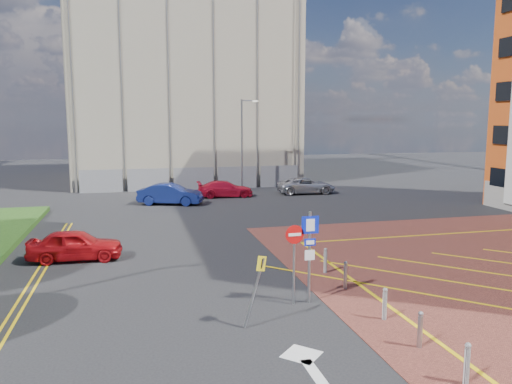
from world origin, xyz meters
name	(u,v)px	position (x,y,z in m)	size (l,w,h in m)	color
ground	(305,315)	(0.00, 0.00, 0.00)	(140.00, 140.00, 0.00)	black
lamp_back	(243,142)	(4.08, 28.00, 4.36)	(1.53, 0.16, 8.00)	#9EA0A8
sign_cluster	(304,248)	(0.30, 0.98, 1.95)	(1.17, 0.12, 3.20)	#9EA0A8
warning_sign	(257,282)	(-1.74, -0.58, 1.43)	(0.77, 0.42, 2.25)	#9EA0A8
bollard_row	(395,314)	(2.30, -1.67, 0.47)	(0.14, 11.14, 0.90)	#9EA0A8
construction_building	(181,75)	(0.00, 40.00, 11.00)	(21.20, 19.20, 22.00)	gray
construction_fence	(205,178)	(1.00, 30.00, 1.00)	(21.60, 0.06, 2.00)	gray
car_red_left	(75,245)	(-7.89, 8.52, 0.70)	(1.64, 4.08, 1.39)	red
car_blue_back	(170,194)	(-2.64, 22.49, 0.78)	(1.65, 4.73, 1.56)	navy
car_red_back	(225,189)	(1.96, 25.12, 0.66)	(1.84, 4.53, 1.31)	red
car_silver_back	(306,186)	(9.02, 25.31, 0.68)	(2.27, 4.92, 1.37)	#A6A6AD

